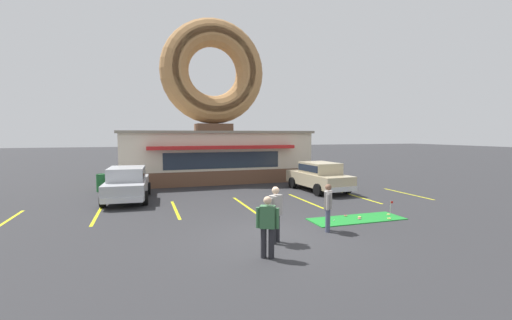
{
  "coord_description": "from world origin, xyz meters",
  "views": [
    {
      "loc": [
        -3.7,
        -9.46,
        3.17
      ],
      "look_at": [
        1.1,
        5.0,
        2.0
      ],
      "focal_mm": 24.0,
      "sensor_mm": 36.0,
      "label": 1
    }
  ],
  "objects_px": {
    "car_silver": "(127,182)",
    "pedestrian_blue_sweater_man": "(275,212)",
    "pedestrian_hooded_kid": "(328,205)",
    "putting_flag_pin": "(391,205)",
    "trash_bin": "(102,183)",
    "golf_ball": "(334,220)",
    "pedestrian_leather_jacket_man": "(268,224)",
    "car_champagne": "(319,175)"
  },
  "relations": [
    {
      "from": "putting_flag_pin",
      "to": "pedestrian_leather_jacket_man",
      "type": "relative_size",
      "value": 0.35
    },
    {
      "from": "pedestrian_hooded_kid",
      "to": "car_silver",
      "type": "bearing_deg",
      "value": 130.3
    },
    {
      "from": "pedestrian_blue_sweater_man",
      "to": "trash_bin",
      "type": "distance_m",
      "value": 12.67
    },
    {
      "from": "trash_bin",
      "to": "golf_ball",
      "type": "bearing_deg",
      "value": -48.19
    },
    {
      "from": "pedestrian_leather_jacket_man",
      "to": "trash_bin",
      "type": "bearing_deg",
      "value": 112.61
    },
    {
      "from": "golf_ball",
      "to": "trash_bin",
      "type": "xyz_separation_m",
      "value": [
        -8.68,
        9.71,
        0.45
      ]
    },
    {
      "from": "putting_flag_pin",
      "to": "pedestrian_hooded_kid",
      "type": "height_order",
      "value": "pedestrian_hooded_kid"
    },
    {
      "from": "car_champagne",
      "to": "pedestrian_hooded_kid",
      "type": "height_order",
      "value": "car_champagne"
    },
    {
      "from": "putting_flag_pin",
      "to": "pedestrian_blue_sweater_man",
      "type": "distance_m",
      "value": 5.72
    },
    {
      "from": "putting_flag_pin",
      "to": "car_silver",
      "type": "relative_size",
      "value": 0.12
    },
    {
      "from": "pedestrian_hooded_kid",
      "to": "trash_bin",
      "type": "distance_m",
      "value": 13.27
    },
    {
      "from": "car_silver",
      "to": "pedestrian_blue_sweater_man",
      "type": "distance_m",
      "value": 9.2
    },
    {
      "from": "car_champagne",
      "to": "trash_bin",
      "type": "height_order",
      "value": "car_champagne"
    },
    {
      "from": "putting_flag_pin",
      "to": "trash_bin",
      "type": "distance_m",
      "value": 14.8
    },
    {
      "from": "car_champagne",
      "to": "pedestrian_blue_sweater_man",
      "type": "height_order",
      "value": "pedestrian_blue_sweater_man"
    },
    {
      "from": "pedestrian_leather_jacket_man",
      "to": "trash_bin",
      "type": "relative_size",
      "value": 1.63
    },
    {
      "from": "car_champagne",
      "to": "pedestrian_blue_sweater_man",
      "type": "distance_m",
      "value": 9.5
    },
    {
      "from": "car_silver",
      "to": "golf_ball",
      "type": "bearing_deg",
      "value": -42.13
    },
    {
      "from": "putting_flag_pin",
      "to": "golf_ball",
      "type": "bearing_deg",
      "value": -178.26
    },
    {
      "from": "pedestrian_hooded_kid",
      "to": "trash_bin",
      "type": "height_order",
      "value": "pedestrian_hooded_kid"
    },
    {
      "from": "putting_flag_pin",
      "to": "trash_bin",
      "type": "xyz_separation_m",
      "value": [
        -11.24,
        9.63,
        0.06
      ]
    },
    {
      "from": "pedestrian_leather_jacket_man",
      "to": "pedestrian_hooded_kid",
      "type": "bearing_deg",
      "value": 31.26
    },
    {
      "from": "pedestrian_hooded_kid",
      "to": "trash_bin",
      "type": "bearing_deg",
      "value": 126.23
    },
    {
      "from": "putting_flag_pin",
      "to": "trash_bin",
      "type": "bearing_deg",
      "value": 139.42
    },
    {
      "from": "golf_ball",
      "to": "pedestrian_blue_sweater_man",
      "type": "height_order",
      "value": "pedestrian_blue_sweater_man"
    },
    {
      "from": "pedestrian_leather_jacket_man",
      "to": "car_champagne",
      "type": "bearing_deg",
      "value": 54.31
    },
    {
      "from": "golf_ball",
      "to": "putting_flag_pin",
      "type": "bearing_deg",
      "value": 1.74
    },
    {
      "from": "pedestrian_hooded_kid",
      "to": "pedestrian_blue_sweater_man",
      "type": "bearing_deg",
      "value": -164.57
    },
    {
      "from": "car_silver",
      "to": "pedestrian_blue_sweater_man",
      "type": "bearing_deg",
      "value": -61.85
    },
    {
      "from": "pedestrian_hooded_kid",
      "to": "pedestrian_leather_jacket_man",
      "type": "xyz_separation_m",
      "value": [
        -2.7,
        -1.64,
        0.03
      ]
    },
    {
      "from": "trash_bin",
      "to": "pedestrian_hooded_kid",
      "type": "bearing_deg",
      "value": -53.77
    },
    {
      "from": "pedestrian_leather_jacket_man",
      "to": "pedestrian_blue_sweater_man",
      "type": "bearing_deg",
      "value": 59.04
    },
    {
      "from": "car_champagne",
      "to": "trash_bin",
      "type": "relative_size",
      "value": 4.78
    },
    {
      "from": "car_silver",
      "to": "pedestrian_hooded_kid",
      "type": "height_order",
      "value": "car_silver"
    },
    {
      "from": "car_champagne",
      "to": "car_silver",
      "type": "relative_size",
      "value": 1.0
    },
    {
      "from": "car_champagne",
      "to": "car_silver",
      "type": "distance_m",
      "value": 9.98
    },
    {
      "from": "putting_flag_pin",
      "to": "pedestrian_hooded_kid",
      "type": "bearing_deg",
      "value": -162.48
    },
    {
      "from": "putting_flag_pin",
      "to": "car_silver",
      "type": "distance_m",
      "value": 11.75
    },
    {
      "from": "golf_ball",
      "to": "trash_bin",
      "type": "height_order",
      "value": "trash_bin"
    },
    {
      "from": "car_silver",
      "to": "pedestrian_hooded_kid",
      "type": "relative_size",
      "value": 3.0
    },
    {
      "from": "putting_flag_pin",
      "to": "car_champagne",
      "type": "height_order",
      "value": "car_champagne"
    },
    {
      "from": "pedestrian_blue_sweater_man",
      "to": "golf_ball",
      "type": "bearing_deg",
      "value": 28.33
    }
  ]
}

